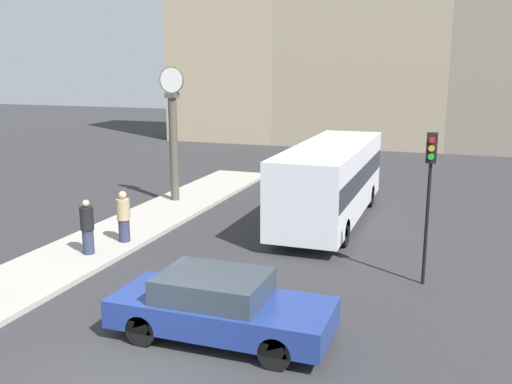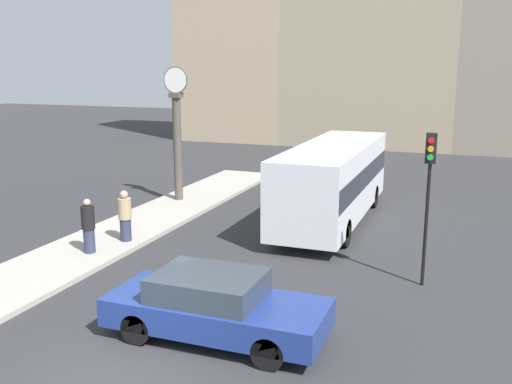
# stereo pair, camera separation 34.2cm
# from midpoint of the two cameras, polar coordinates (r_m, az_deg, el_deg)

# --- Properties ---
(sidewalk_corner) EXTENTS (2.71, 21.78, 0.14)m
(sidewalk_corner) POSITION_cam_midpoint_polar(r_m,az_deg,el_deg) (20.48, -11.50, -3.40)
(sidewalk_corner) COLOR #A39E93
(sidewalk_corner) RESTS_ON ground_plane
(building_row) EXTENTS (31.06, 5.00, 17.90)m
(building_row) POSITION_cam_midpoint_polar(r_m,az_deg,el_deg) (41.41, 13.26, 15.37)
(building_row) COLOR tan
(building_row) RESTS_ON ground_plane
(sedan_car) EXTENTS (4.62, 1.87, 1.40)m
(sedan_car) POSITION_cam_midpoint_polar(r_m,az_deg,el_deg) (12.14, -3.33, -11.28)
(sedan_car) COLOR navy
(sedan_car) RESTS_ON ground_plane
(bus_distant) EXTENTS (2.36, 8.88, 2.84)m
(bus_distant) POSITION_cam_midpoint_polar(r_m,az_deg,el_deg) (20.78, 8.22, 1.36)
(bus_distant) COLOR silver
(bus_distant) RESTS_ON ground_plane
(traffic_light_far) EXTENTS (0.26, 0.24, 3.98)m
(traffic_light_far) POSITION_cam_midpoint_polar(r_m,az_deg,el_deg) (14.97, 17.55, 1.30)
(traffic_light_far) COLOR black
(traffic_light_far) RESTS_ON ground_plane
(street_clock) EXTENTS (1.06, 0.45, 5.42)m
(street_clock) POSITION_cam_midpoint_polar(r_m,az_deg,el_deg) (23.53, -7.47, 5.62)
(street_clock) COLOR #4C473D
(street_clock) RESTS_ON sidewalk_corner
(pedestrian_black_jacket) EXTENTS (0.39, 0.39, 1.64)m
(pedestrian_black_jacket) POSITION_cam_midpoint_polar(r_m,az_deg,el_deg) (17.57, -15.88, -3.32)
(pedestrian_black_jacket) COLOR #2D334C
(pedestrian_black_jacket) RESTS_ON sidewalk_corner
(pedestrian_tan_coat) EXTENTS (0.42, 0.42, 1.63)m
(pedestrian_tan_coat) POSITION_cam_midpoint_polar(r_m,az_deg,el_deg) (18.49, -12.45, -2.38)
(pedestrian_tan_coat) COLOR #2D334C
(pedestrian_tan_coat) RESTS_ON sidewalk_corner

